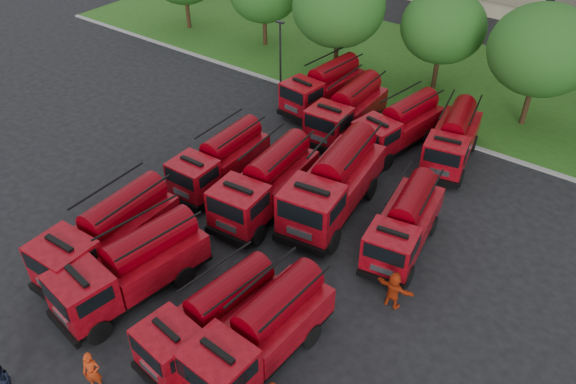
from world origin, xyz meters
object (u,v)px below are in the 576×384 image
at_px(fire_truck_3, 262,332).
at_px(fire_truck_9, 347,110).
at_px(fire_truck_0, 109,233).
at_px(fire_truck_1, 132,267).
at_px(fire_truck_6, 334,183).
at_px(fire_truck_7, 405,223).
at_px(firefighter_4, 256,220).
at_px(fire_truck_10, 399,125).
at_px(fire_truck_2, 213,316).
at_px(fire_truck_11, 453,138).
at_px(fire_truck_8, 324,86).
at_px(firefighter_5, 391,305).
at_px(fire_truck_4, 221,159).
at_px(fire_truck_5, 266,183).

height_order(fire_truck_3, fire_truck_9, fire_truck_9).
distance_m(fire_truck_0, fire_truck_1, 2.66).
bearing_deg(fire_truck_6, fire_truck_7, -12.72).
height_order(fire_truck_6, firefighter_4, fire_truck_6).
bearing_deg(fire_truck_3, fire_truck_10, 102.92).
xyz_separation_m(fire_truck_0, fire_truck_2, (7.10, -0.68, -0.20)).
bearing_deg(fire_truck_9, fire_truck_7, -46.13).
xyz_separation_m(fire_truck_1, fire_truck_11, (6.85, 18.47, -0.10)).
bearing_deg(fire_truck_3, fire_truck_2, -164.02).
height_order(fire_truck_2, fire_truck_8, fire_truck_8).
relative_size(fire_truck_8, firefighter_4, 3.55).
bearing_deg(firefighter_5, fire_truck_11, -77.43).
height_order(fire_truck_9, fire_truck_11, fire_truck_9).
bearing_deg(firefighter_5, fire_truck_7, -68.70).
xyz_separation_m(fire_truck_6, fire_truck_8, (-6.84, 9.38, -0.28)).
relative_size(fire_truck_1, firefighter_4, 3.72).
bearing_deg(fire_truck_7, fire_truck_11, 89.15).
relative_size(fire_truck_0, fire_truck_8, 1.06).
xyz_separation_m(fire_truck_3, fire_truck_8, (-9.66, 18.96, -0.02)).
distance_m(fire_truck_4, fire_truck_10, 11.16).
distance_m(fire_truck_0, fire_truck_5, 8.22).
xyz_separation_m(fire_truck_5, fire_truck_8, (-3.88, 11.30, -0.11)).
bearing_deg(fire_truck_0, fire_truck_11, 59.90).
bearing_deg(fire_truck_6, fire_truck_0, -132.11).
xyz_separation_m(fire_truck_1, fire_truck_5, (0.88, 8.28, 0.04)).
height_order(fire_truck_1, fire_truck_9, fire_truck_1).
height_order(fire_truck_4, fire_truck_6, fire_truck_6).
bearing_deg(fire_truck_1, fire_truck_7, 58.45).
relative_size(fire_truck_3, fire_truck_8, 1.00).
distance_m(fire_truck_2, firefighter_4, 8.00).
height_order(fire_truck_3, fire_truck_6, fire_truck_6).
relative_size(fire_truck_2, fire_truck_7, 0.98).
xyz_separation_m(fire_truck_1, fire_truck_7, (8.10, 9.84, -0.14)).
bearing_deg(fire_truck_7, fire_truck_10, 110.04).
height_order(fire_truck_6, fire_truck_10, fire_truck_6).
xyz_separation_m(fire_truck_2, firefighter_5, (4.95, 5.99, -1.46)).
height_order(fire_truck_1, fire_truck_6, fire_truck_6).
bearing_deg(fire_truck_0, firefighter_4, 58.51).
bearing_deg(fire_truck_0, fire_truck_8, 89.31).
height_order(fire_truck_3, fire_truck_8, fire_truck_3).
distance_m(fire_truck_7, fire_truck_11, 8.71).
relative_size(fire_truck_9, firefighter_4, 3.59).
bearing_deg(fire_truck_11, fire_truck_1, -121.53).
relative_size(fire_truck_3, firefighter_5, 3.69).
relative_size(fire_truck_2, firefighter_5, 3.51).
relative_size(fire_truck_1, fire_truck_5, 0.99).
bearing_deg(fire_truck_3, fire_truck_4, 142.00).
bearing_deg(fire_truck_2, firefighter_5, 57.11).
relative_size(fire_truck_4, fire_truck_5, 0.90).
relative_size(fire_truck_0, fire_truck_10, 1.05).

